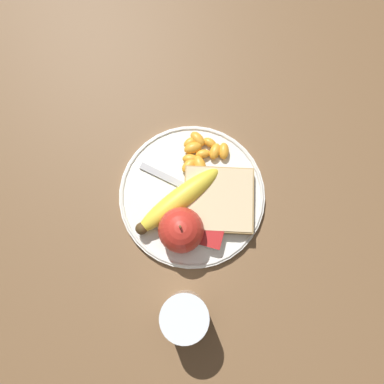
{
  "coord_description": "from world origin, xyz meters",
  "views": [
    {
      "loc": [
        -0.04,
        0.13,
        0.65
      ],
      "look_at": [
        0.0,
        0.0,
        0.03
      ],
      "focal_mm": 35.0,
      "sensor_mm": 36.0,
      "label": 1
    }
  ],
  "objects_px": {
    "juice_glass": "(185,315)",
    "apple": "(183,231)",
    "banana": "(178,201)",
    "plate": "(192,195)",
    "jam_packet": "(208,236)",
    "fork": "(194,191)",
    "bread_slice": "(219,198)"
  },
  "relations": [
    {
      "from": "juice_glass",
      "to": "apple",
      "type": "distance_m",
      "value": 0.13
    },
    {
      "from": "juice_glass",
      "to": "banana",
      "type": "bearing_deg",
      "value": -70.98
    },
    {
      "from": "plate",
      "to": "jam_packet",
      "type": "xyz_separation_m",
      "value": [
        -0.05,
        0.06,
        0.01
      ]
    },
    {
      "from": "plate",
      "to": "fork",
      "type": "distance_m",
      "value": 0.01
    },
    {
      "from": "plate",
      "to": "jam_packet",
      "type": "bearing_deg",
      "value": 125.52
    },
    {
      "from": "jam_packet",
      "to": "juice_glass",
      "type": "bearing_deg",
      "value": 87.81
    },
    {
      "from": "juice_glass",
      "to": "fork",
      "type": "xyz_separation_m",
      "value": [
        0.04,
        -0.2,
        -0.03
      ]
    },
    {
      "from": "plate",
      "to": "banana",
      "type": "height_order",
      "value": "banana"
    },
    {
      "from": "apple",
      "to": "jam_packet",
      "type": "relative_size",
      "value": 1.78
    },
    {
      "from": "juice_glass",
      "to": "fork",
      "type": "relative_size",
      "value": 0.57
    },
    {
      "from": "plate",
      "to": "juice_glass",
      "type": "distance_m",
      "value": 0.2
    },
    {
      "from": "juice_glass",
      "to": "apple",
      "type": "bearing_deg",
      "value": -73.79
    },
    {
      "from": "bread_slice",
      "to": "juice_glass",
      "type": "bearing_deg",
      "value": 88.16
    },
    {
      "from": "bread_slice",
      "to": "fork",
      "type": "distance_m",
      "value": 0.05
    },
    {
      "from": "juice_glass",
      "to": "bread_slice",
      "type": "xyz_separation_m",
      "value": [
        -0.01,
        -0.2,
        -0.02
      ]
    },
    {
      "from": "bread_slice",
      "to": "apple",
      "type": "bearing_deg",
      "value": 59.25
    },
    {
      "from": "banana",
      "to": "fork",
      "type": "bearing_deg",
      "value": -127.17
    },
    {
      "from": "juice_glass",
      "to": "bread_slice",
      "type": "bearing_deg",
      "value": -91.84
    },
    {
      "from": "jam_packet",
      "to": "apple",
      "type": "bearing_deg",
      "value": 7.54
    },
    {
      "from": "juice_glass",
      "to": "jam_packet",
      "type": "relative_size",
      "value": 2.14
    },
    {
      "from": "bread_slice",
      "to": "fork",
      "type": "bearing_deg",
      "value": -4.89
    },
    {
      "from": "banana",
      "to": "fork",
      "type": "height_order",
      "value": "banana"
    },
    {
      "from": "banana",
      "to": "jam_packet",
      "type": "xyz_separation_m",
      "value": [
        -0.06,
        0.04,
        -0.01
      ]
    },
    {
      "from": "fork",
      "to": "plate",
      "type": "bearing_deg",
      "value": -87.91
    },
    {
      "from": "apple",
      "to": "bread_slice",
      "type": "height_order",
      "value": "apple"
    },
    {
      "from": "apple",
      "to": "bread_slice",
      "type": "relative_size",
      "value": 0.6
    },
    {
      "from": "apple",
      "to": "banana",
      "type": "distance_m",
      "value": 0.06
    },
    {
      "from": "plate",
      "to": "apple",
      "type": "height_order",
      "value": "apple"
    },
    {
      "from": "fork",
      "to": "banana",
      "type": "bearing_deg",
      "value": -115.66
    },
    {
      "from": "plate",
      "to": "bread_slice",
      "type": "relative_size",
      "value": 1.83
    },
    {
      "from": "apple",
      "to": "jam_packet",
      "type": "xyz_separation_m",
      "value": [
        -0.04,
        -0.01,
        -0.03
      ]
    },
    {
      "from": "fork",
      "to": "jam_packet",
      "type": "relative_size",
      "value": 3.74
    }
  ]
}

